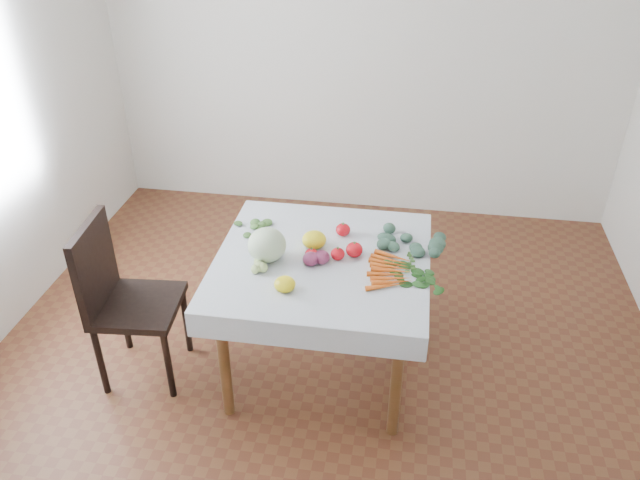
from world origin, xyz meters
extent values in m
plane|color=brown|center=(0.00, 0.00, 0.00)|extent=(4.00, 4.00, 0.00)
cube|color=silver|center=(0.00, 2.00, 1.35)|extent=(4.00, 0.04, 2.70)
cube|color=brown|center=(0.00, 0.00, 0.73)|extent=(1.00, 1.00, 0.04)
cylinder|color=brown|center=(-0.44, -0.44, 0.35)|extent=(0.06, 0.06, 0.71)
cylinder|color=brown|center=(0.44, -0.44, 0.35)|extent=(0.06, 0.06, 0.71)
cylinder|color=brown|center=(-0.44, 0.44, 0.35)|extent=(0.06, 0.06, 0.71)
cylinder|color=brown|center=(0.44, 0.44, 0.35)|extent=(0.06, 0.06, 0.71)
cube|color=white|center=(0.00, 0.00, 0.75)|extent=(1.12, 1.12, 0.01)
cube|color=black|center=(-0.99, -0.20, 0.47)|extent=(0.48, 0.48, 0.04)
cube|color=black|center=(-1.18, -0.22, 0.73)|extent=(0.08, 0.44, 0.48)
cylinder|color=black|center=(-1.16, -0.41, 0.23)|extent=(0.04, 0.04, 0.45)
cylinder|color=black|center=(-0.78, -0.38, 0.23)|extent=(0.04, 0.04, 0.45)
cylinder|color=black|center=(-1.19, -0.03, 0.23)|extent=(0.04, 0.04, 0.45)
cylinder|color=black|center=(-0.82, 0.00, 0.23)|extent=(0.04, 0.04, 0.45)
ellipsoid|color=beige|center=(-0.28, -0.06, 0.85)|extent=(0.22, 0.22, 0.18)
ellipsoid|color=red|center=(0.08, 0.25, 0.79)|extent=(0.08, 0.08, 0.07)
ellipsoid|color=red|center=(-0.05, -0.03, 0.79)|extent=(0.10, 0.10, 0.06)
ellipsoid|color=red|center=(0.08, 0.00, 0.79)|extent=(0.08, 0.08, 0.07)
ellipsoid|color=red|center=(0.16, 0.04, 0.80)|extent=(0.11, 0.11, 0.08)
ellipsoid|color=yellow|center=(-0.06, 0.10, 0.80)|extent=(0.17, 0.17, 0.09)
ellipsoid|color=yellow|center=(-0.14, -0.31, 0.79)|extent=(0.12, 0.12, 0.07)
ellipsoid|color=maroon|center=(-0.05, -0.07, 0.79)|extent=(0.10, 0.10, 0.07)
ellipsoid|color=maroon|center=(0.00, -0.05, 0.79)|extent=(0.11, 0.11, 0.07)
ellipsoid|color=#B9D77C|center=(-0.24, -0.15, 0.78)|extent=(0.05, 0.05, 0.05)
ellipsoid|color=#B9D77C|center=(-0.28, -0.14, 0.78)|extent=(0.05, 0.05, 0.05)
ellipsoid|color=#B9D77C|center=(-0.23, -0.18, 0.78)|extent=(0.05, 0.05, 0.05)
ellipsoid|color=#B9D77C|center=(-0.23, -0.11, 0.78)|extent=(0.05, 0.05, 0.05)
cone|color=orange|center=(0.36, 0.05, 0.77)|extent=(0.21, 0.10, 0.03)
cone|color=orange|center=(0.36, 0.01, 0.77)|extent=(0.21, 0.08, 0.03)
cone|color=orange|center=(0.36, -0.02, 0.77)|extent=(0.21, 0.06, 0.03)
cone|color=orange|center=(0.36, -0.05, 0.77)|extent=(0.21, 0.04, 0.03)
cone|color=orange|center=(0.36, -0.09, 0.77)|extent=(0.21, 0.04, 0.03)
cone|color=orange|center=(0.36, -0.12, 0.77)|extent=(0.21, 0.05, 0.03)
cone|color=orange|center=(0.36, -0.15, 0.77)|extent=(0.21, 0.07, 0.03)
cone|color=orange|center=(0.36, -0.19, 0.77)|extent=(0.21, 0.09, 0.03)
cone|color=orange|center=(0.36, -0.22, 0.77)|extent=(0.21, 0.11, 0.03)
ellipsoid|color=#395E49|center=(0.47, 0.22, 0.78)|extent=(0.08, 0.08, 0.05)
ellipsoid|color=#395E49|center=(0.41, 0.23, 0.78)|extent=(0.08, 0.08, 0.05)
ellipsoid|color=#395E49|center=(0.46, 0.17, 0.78)|extent=(0.08, 0.08, 0.05)
ellipsoid|color=#395E49|center=(0.47, 0.26, 0.78)|extent=(0.08, 0.08, 0.05)
ellipsoid|color=#395E49|center=(0.37, 0.19, 0.78)|extent=(0.08, 0.08, 0.05)
ellipsoid|color=#395E49|center=(0.53, 0.19, 0.78)|extent=(0.08, 0.08, 0.05)
ellipsoid|color=#395E49|center=(0.39, 0.29, 0.78)|extent=(0.08, 0.08, 0.05)
ellipsoid|color=#395E49|center=(0.41, 0.12, 0.78)|extent=(0.08, 0.08, 0.05)
ellipsoid|color=#395E49|center=(0.55, 0.27, 0.78)|extent=(0.08, 0.08, 0.05)
ellipsoid|color=#395E49|center=(0.30, 0.23, 0.78)|extent=(0.08, 0.08, 0.05)
ellipsoid|color=#395E49|center=(0.54, 0.11, 0.78)|extent=(0.08, 0.08, 0.05)
ellipsoid|color=#395E49|center=(0.45, 0.35, 0.78)|extent=(0.08, 0.08, 0.05)
ellipsoid|color=#194B17|center=(0.50, -0.11, 0.76)|extent=(0.06, 0.04, 0.01)
ellipsoid|color=#194B17|center=(0.47, -0.09, 0.76)|extent=(0.06, 0.04, 0.01)
ellipsoid|color=#194B17|center=(0.47, -0.13, 0.76)|extent=(0.06, 0.04, 0.01)
ellipsoid|color=#194B17|center=(0.51, -0.09, 0.76)|extent=(0.06, 0.04, 0.01)
ellipsoid|color=#194B17|center=(0.43, -0.10, 0.76)|extent=(0.06, 0.04, 0.01)
ellipsoid|color=#194B17|center=(0.52, -0.14, 0.76)|extent=(0.06, 0.04, 0.01)
ellipsoid|color=#194B17|center=(0.48, -0.05, 0.76)|extent=(0.06, 0.04, 0.01)
ellipsoid|color=#194B17|center=(0.43, -0.15, 0.76)|extent=(0.06, 0.04, 0.01)
ellipsoid|color=#194B17|center=(0.56, -0.10, 0.76)|extent=(0.06, 0.04, 0.01)
ellipsoid|color=#194B17|center=(0.41, -0.06, 0.76)|extent=(0.06, 0.04, 0.01)
ellipsoid|color=#194B17|center=(0.49, -0.18, 0.76)|extent=(0.06, 0.04, 0.01)
ellipsoid|color=#194B17|center=(0.53, -0.04, 0.76)|extent=(0.06, 0.04, 0.01)
ellipsoid|color=#194B17|center=(0.38, -0.13, 0.76)|extent=(0.06, 0.04, 0.01)
ellipsoid|color=#194B17|center=(0.58, -0.15, 0.76)|extent=(0.06, 0.04, 0.01)
ellipsoid|color=#194B17|center=(0.44, -0.01, 0.76)|extent=(0.06, 0.04, 0.01)
ellipsoid|color=#194B17|center=(0.43, -0.20, 0.76)|extent=(0.06, 0.04, 0.01)
ellipsoid|color=#194B17|center=(0.60, -0.06, 0.76)|extent=(0.06, 0.04, 0.01)
ellipsoid|color=#4B7636|center=(-0.41, 0.21, 0.77)|extent=(0.05, 0.05, 0.02)
ellipsoid|color=#4B7636|center=(-0.44, 0.23, 0.77)|extent=(0.05, 0.05, 0.02)
ellipsoid|color=#4B7636|center=(-0.43, 0.18, 0.77)|extent=(0.05, 0.05, 0.02)
ellipsoid|color=#4B7636|center=(-0.39, 0.23, 0.77)|extent=(0.05, 0.05, 0.02)
ellipsoid|color=#4B7636|center=(-0.47, 0.21, 0.77)|extent=(0.05, 0.05, 0.02)
ellipsoid|color=#4B7636|center=(-0.39, 0.18, 0.77)|extent=(0.05, 0.05, 0.02)
ellipsoid|color=#4B7636|center=(-0.43, 0.26, 0.77)|extent=(0.05, 0.05, 0.02)
ellipsoid|color=#4B7636|center=(-0.47, 0.16, 0.77)|extent=(0.05, 0.05, 0.02)
ellipsoid|color=#4B7636|center=(-0.34, 0.22, 0.77)|extent=(0.05, 0.05, 0.02)
ellipsoid|color=#4B7636|center=(-0.50, 0.25, 0.77)|extent=(0.05, 0.05, 0.02)
ellipsoid|color=#4B7636|center=(-0.41, 0.13, 0.77)|extent=(0.05, 0.05, 0.02)
ellipsoid|color=#4B7636|center=(-0.37, 0.28, 0.77)|extent=(0.05, 0.05, 0.02)
camera|label=1|loc=(0.42, -2.71, 2.58)|focal=35.00mm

